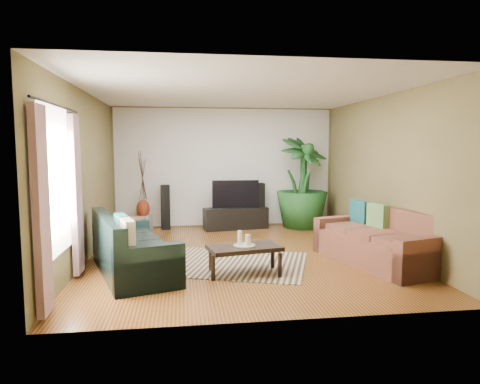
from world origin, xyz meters
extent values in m
plane|color=brown|center=(0.00, 0.00, 0.00)|extent=(5.50, 5.50, 0.00)
plane|color=white|center=(0.00, 0.00, 2.70)|extent=(5.50, 5.50, 0.00)
plane|color=olive|center=(0.00, 2.75, 1.35)|extent=(5.00, 0.00, 5.00)
plane|color=olive|center=(0.00, -2.75, 1.35)|extent=(5.00, 0.00, 5.00)
plane|color=olive|center=(-2.50, 0.00, 1.35)|extent=(0.00, 5.50, 5.50)
plane|color=olive|center=(2.50, 0.00, 1.35)|extent=(0.00, 5.50, 5.50)
plane|color=white|center=(0.00, 2.74, 1.35)|extent=(4.90, 0.00, 4.90)
plane|color=white|center=(-2.48, -1.60, 1.40)|extent=(0.00, 1.80, 1.80)
cube|color=gray|center=(-2.43, -2.35, 1.15)|extent=(0.08, 0.35, 2.20)
cube|color=gray|center=(-2.43, -0.85, 1.15)|extent=(0.08, 0.35, 2.20)
cylinder|color=black|center=(-2.43, -1.60, 2.30)|extent=(0.03, 1.90, 0.03)
cube|color=black|center=(-1.69, -0.77, 0.42)|extent=(1.48, 2.25, 0.85)
cube|color=brown|center=(2.00, -0.78, 0.42)|extent=(1.46, 2.25, 0.85)
cube|color=tan|center=(-0.32, -0.46, 0.01)|extent=(2.90, 2.46, 0.01)
cube|color=black|center=(-0.11, -1.07, 0.21)|extent=(1.10, 0.74, 0.41)
cylinder|color=#9C9C97|center=(-0.11, -1.07, 0.42)|extent=(0.31, 0.31, 0.01)
cylinder|color=beige|center=(-0.17, -1.04, 0.53)|extent=(0.06, 0.06, 0.20)
cylinder|color=white|center=(-0.07, -1.11, 0.50)|extent=(0.06, 0.06, 0.16)
cylinder|color=beige|center=(-0.04, -1.01, 0.49)|extent=(0.06, 0.06, 0.13)
cube|color=black|center=(0.20, 2.35, 0.24)|extent=(1.46, 0.63, 0.47)
cube|color=black|center=(0.20, 2.37, 0.78)|extent=(1.04, 0.06, 0.61)
cube|color=black|center=(-1.35, 2.50, 0.49)|extent=(0.21, 0.23, 0.98)
cube|color=black|center=(0.77, 2.50, 0.50)|extent=(0.22, 0.24, 1.00)
imported|color=#194C1D|center=(1.70, 2.32, 1.02)|extent=(1.57, 1.57, 2.04)
cylinder|color=black|center=(1.70, 2.32, 0.15)|extent=(0.38, 0.38, 0.29)
cube|color=gray|center=(-1.83, 2.50, 0.16)|extent=(0.40, 0.40, 0.32)
ellipsoid|color=maroon|center=(-1.83, 2.50, 0.47)|extent=(0.29, 0.29, 0.41)
cube|color=brown|center=(-1.92, 0.68, 0.28)|extent=(0.56, 0.56, 0.55)
camera|label=1|loc=(-0.98, -6.97, 1.81)|focal=32.00mm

